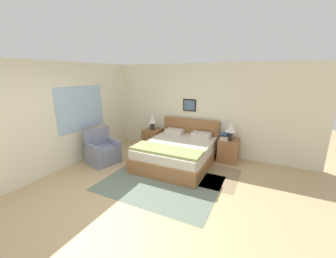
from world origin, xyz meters
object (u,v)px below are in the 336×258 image
(armchair, at_px, (102,151))
(table_lamp_by_door, at_px, (231,128))
(nightstand_near_window, at_px, (153,139))
(bed, at_px, (177,152))
(nightstand_by_door, at_px, (228,150))
(table_lamp_near_window, at_px, (152,120))

(armchair, bearing_deg, table_lamp_by_door, 133.27)
(table_lamp_by_door, bearing_deg, nightstand_near_window, 179.61)
(bed, height_order, nightstand_by_door, bed)
(nightstand_near_window, xyz_separation_m, table_lamp_by_door, (2.38, -0.02, 0.62))
(nightstand_by_door, bearing_deg, nightstand_near_window, 180.00)
(table_lamp_near_window, bearing_deg, nightstand_by_door, 0.39)
(nightstand_near_window, bearing_deg, bed, -32.88)
(nightstand_near_window, bearing_deg, table_lamp_by_door, -0.39)
(nightstand_near_window, bearing_deg, nightstand_by_door, 0.00)
(bed, xyz_separation_m, table_lamp_by_door, (1.20, 0.75, 0.62))
(armchair, height_order, nightstand_near_window, armchair)
(bed, bearing_deg, armchair, -155.86)
(nightstand_near_window, relative_size, nightstand_by_door, 1.00)
(nightstand_by_door, distance_m, table_lamp_near_window, 2.44)
(bed, bearing_deg, nightstand_by_door, 32.88)
(armchair, relative_size, table_lamp_by_door, 1.88)
(bed, relative_size, table_lamp_by_door, 4.27)
(table_lamp_near_window, bearing_deg, armchair, -112.24)
(armchair, xyz_separation_m, table_lamp_near_window, (0.64, 1.56, 0.62))
(bed, distance_m, table_lamp_near_window, 1.53)
(nightstand_by_door, bearing_deg, bed, -147.12)
(nightstand_by_door, bearing_deg, table_lamp_by_door, -47.26)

